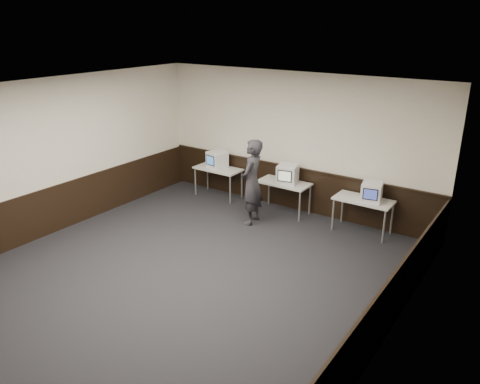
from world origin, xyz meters
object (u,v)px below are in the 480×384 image
object	(u,v)px
desk_right	(363,202)
emac_right	(372,192)
desk_left	(218,171)
person	(252,182)
emac_center	(287,174)
desk_center	(284,185)
emac_left	(217,160)

from	to	relation	value
desk_right	emac_right	bearing A→B (deg)	-8.01
desk_left	person	distance (m)	1.86
desk_right	person	world-z (taller)	person
desk_right	emac_center	bearing A→B (deg)	-179.22
desk_center	emac_right	distance (m)	2.08
desk_left	emac_center	size ratio (longest dim) A/B	2.20
desk_right	emac_right	distance (m)	0.31
desk_right	person	distance (m)	2.39
emac_right	person	bearing A→B (deg)	-171.61
desk_center	emac_center	xyz separation A→B (m)	(0.09, -0.02, 0.29)
desk_right	emac_right	world-z (taller)	emac_right
emac_center	emac_right	size ratio (longest dim) A/B	1.11
desk_left	emac_center	distance (m)	2.02
desk_right	desk_center	bearing A→B (deg)	180.00
emac_center	emac_right	xyz separation A→B (m)	(1.96, 0.00, -0.02)
desk_center	emac_left	world-z (taller)	emac_left
emac_center	person	xyz separation A→B (m)	(-0.39, -0.88, -0.02)
emac_left	emac_center	distance (m)	2.05
desk_right	emac_right	size ratio (longest dim) A/B	2.44
desk_right	emac_center	world-z (taller)	emac_center
desk_right	emac_left	bearing A→B (deg)	179.59
desk_center	person	distance (m)	0.98
person	emac_left	bearing A→B (deg)	-129.30
emac_right	person	xyz separation A→B (m)	(-2.35, -0.88, -0.00)
desk_right	person	size ratio (longest dim) A/B	0.63
person	desk_left	bearing A→B (deg)	-129.33
emac_left	emac_center	bearing A→B (deg)	12.08
desk_center	desk_right	distance (m)	1.90
emac_right	desk_left	bearing A→B (deg)	167.61
desk_left	emac_left	distance (m)	0.28
desk_left	desk_right	bearing A→B (deg)	0.00
emac_left	person	distance (m)	1.90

